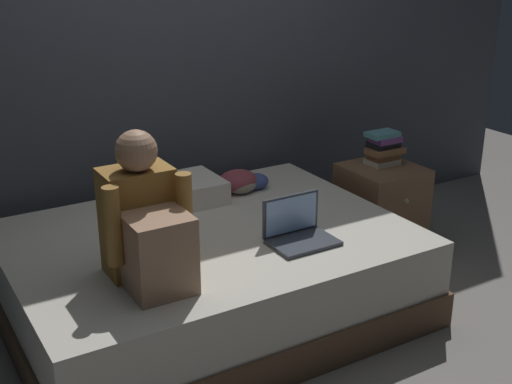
% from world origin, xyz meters
% --- Properties ---
extents(ground_plane, '(8.00, 8.00, 0.00)m').
position_xyz_m(ground_plane, '(0.00, 0.00, 0.00)').
color(ground_plane, gray).
extents(wall_back, '(5.60, 0.10, 2.70)m').
position_xyz_m(wall_back, '(0.00, 1.20, 1.35)').
color(wall_back, '#424751').
rests_on(wall_back, ground_plane).
extents(bed, '(2.00, 1.50, 0.47)m').
position_xyz_m(bed, '(-0.20, 0.30, 0.23)').
color(bed, brown).
rests_on(bed, ground_plane).
extents(nightstand, '(0.44, 0.46, 0.54)m').
position_xyz_m(nightstand, '(1.10, 0.47, 0.27)').
color(nightstand, brown).
rests_on(nightstand, ground_plane).
extents(person_sitting, '(0.39, 0.44, 0.66)m').
position_xyz_m(person_sitting, '(-0.64, -0.01, 0.72)').
color(person_sitting, olive).
rests_on(person_sitting, bed).
extents(laptop, '(0.32, 0.23, 0.22)m').
position_xyz_m(laptop, '(0.13, -0.02, 0.52)').
color(laptop, '#333842').
rests_on(laptop, bed).
extents(pillow, '(0.56, 0.36, 0.13)m').
position_xyz_m(pillow, '(-0.19, 0.75, 0.53)').
color(pillow, silver).
rests_on(pillow, bed).
extents(book_stack, '(0.23, 0.16, 0.21)m').
position_xyz_m(book_stack, '(1.13, 0.52, 0.65)').
color(book_stack, beige).
rests_on(book_stack, nightstand).
extents(clothes_pile, '(0.32, 0.21, 0.13)m').
position_xyz_m(clothes_pile, '(0.24, 0.73, 0.52)').
color(clothes_pile, '#4C6B56').
rests_on(clothes_pile, bed).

